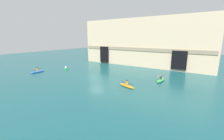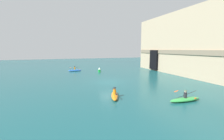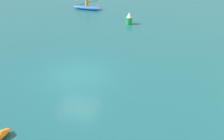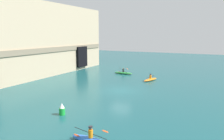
{
  "view_description": "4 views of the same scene",
  "coord_description": "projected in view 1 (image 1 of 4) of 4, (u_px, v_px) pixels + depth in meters",
  "views": [
    {
      "loc": [
        17.69,
        -21.07,
        7.48
      ],
      "look_at": [
        2.89,
        0.96,
        1.65
      ],
      "focal_mm": 24.0,
      "sensor_mm": 36.0,
      "label": 1
    },
    {
      "loc": [
        21.75,
        -6.82,
        5.05
      ],
      "look_at": [
        1.62,
        0.05,
        2.08
      ],
      "focal_mm": 24.0,
      "sensor_mm": 36.0,
      "label": 2
    },
    {
      "loc": [
        15.75,
        6.38,
        9.28
      ],
      "look_at": [
        0.52,
        2.33,
        0.95
      ],
      "focal_mm": 50.0,
      "sensor_mm": 36.0,
      "label": 3
    },
    {
      "loc": [
        -24.44,
        -11.18,
        7.03
      ],
      "look_at": [
        0.65,
        1.56,
        2.41
      ],
      "focal_mm": 35.0,
      "sensor_mm": 36.0,
      "label": 4
    }
  ],
  "objects": [
    {
      "name": "ground_plane",
      "position": [
        97.0,
        78.0,
        28.32
      ],
      "size": [
        120.0,
        120.0,
        0.0
      ],
      "primitive_type": "plane",
      "color": "#195156"
    },
    {
      "name": "cliff_bluff",
      "position": [
        144.0,
        42.0,
        40.41
      ],
      "size": [
        34.26,
        7.61,
        12.25
      ],
      "color": "tan",
      "rests_on": "ground"
    },
    {
      "name": "kayak_blue",
      "position": [
        38.0,
        71.0,
        32.29
      ],
      "size": [
        0.77,
        3.01,
        1.16
      ],
      "rotation": [
        0.0,
        0.0,
        4.67
      ],
      "color": "blue",
      "rests_on": "ground"
    },
    {
      "name": "kayak_green",
      "position": [
        161.0,
        80.0,
        25.99
      ],
      "size": [
        0.88,
        3.46,
        1.13
      ],
      "rotation": [
        0.0,
        0.0,
        1.56
      ],
      "color": "green",
      "rests_on": "ground"
    },
    {
      "name": "kayak_orange",
      "position": [
        127.0,
        86.0,
        22.94
      ],
      "size": [
        3.13,
        1.62,
        1.07
      ],
      "rotation": [
        0.0,
        0.0,
        2.81
      ],
      "color": "orange",
      "rests_on": "ground"
    },
    {
      "name": "marker_buoy",
      "position": [
        66.0,
        68.0,
        34.56
      ],
      "size": [
        0.53,
        0.53,
        1.06
      ],
      "color": "green",
      "rests_on": "ground"
    }
  ]
}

